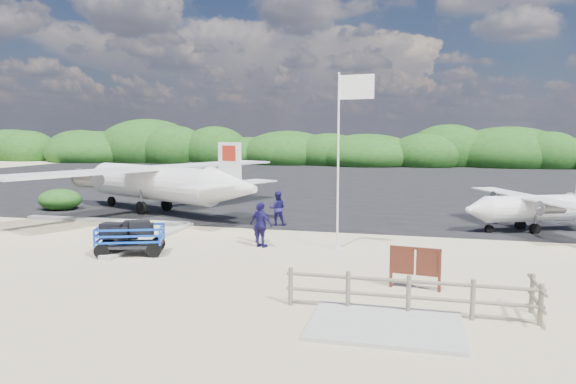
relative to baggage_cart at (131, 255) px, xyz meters
name	(u,v)px	position (x,y,z in m)	size (l,w,h in m)	color
ground	(243,255)	(4.05, 0.98, 0.00)	(160.00, 160.00, 0.00)	beige
asphalt_apron	(347,181)	(4.05, 30.98, 0.00)	(90.00, 50.00, 0.04)	#B2B2B2
lagoon	(60,235)	(-4.95, 2.48, 0.00)	(9.00, 7.00, 0.40)	#B2B2B2
walkway_pad	(385,328)	(9.55, -5.02, 0.00)	(3.50, 2.50, 0.10)	#B2B2B2
vegetation_band	(370,165)	(4.05, 55.98, 0.00)	(124.00, 8.00, 4.40)	#B2B2B2
fence	(408,315)	(10.05, -4.02, 0.00)	(6.40, 2.00, 1.10)	#B2B2B2
baggage_cart	(131,255)	(0.00, 0.00, 0.00)	(2.55, 1.46, 1.28)	blue
flagpole	(337,249)	(7.28, 2.79, 0.00)	(1.35, 0.56, 6.74)	white
signboard	(414,289)	(10.20, -1.86, 0.00)	(1.54, 0.15, 1.27)	#552518
crew_a	(259,223)	(4.03, 3.10, 0.83)	(0.60, 0.40, 1.66)	#1A1551
crew_b	(277,208)	(3.74, 7.01, 0.85)	(0.83, 0.64, 1.70)	#1A1551
crew_c	(261,225)	(4.34, 2.32, 0.90)	(1.05, 0.44, 1.80)	#1A1551
aircraft_large	(542,194)	(19.28, 23.96, 0.00)	(17.07, 17.07, 5.12)	#B2B2B2
aircraft_small	(225,177)	(-8.54, 32.35, 0.00)	(6.71, 6.71, 2.41)	#B2B2B2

